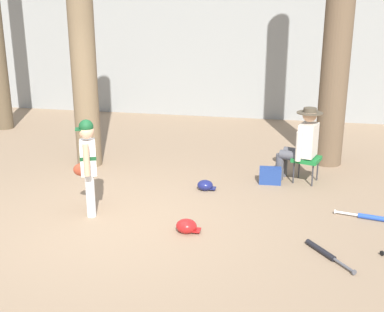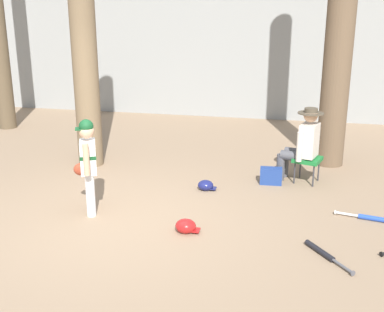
# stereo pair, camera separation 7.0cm
# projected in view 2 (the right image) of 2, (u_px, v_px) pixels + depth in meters

# --- Properties ---
(ground_plane) EXTENTS (60.00, 60.00, 0.00)m
(ground_plane) POSITION_uv_depth(u_px,v_px,m) (117.00, 222.00, 6.43)
(ground_plane) COLOR #897056
(concrete_back_wall) EXTENTS (18.00, 0.36, 2.96)m
(concrete_back_wall) POSITION_uv_depth(u_px,v_px,m) (209.00, 56.00, 12.12)
(concrete_back_wall) COLOR gray
(concrete_back_wall) RESTS_ON ground
(tree_near_player) EXTENTS (0.60, 0.60, 5.14)m
(tree_near_player) POSITION_uv_depth(u_px,v_px,m) (83.00, 32.00, 8.05)
(tree_near_player) COLOR brown
(tree_near_player) RESTS_ON ground
(tree_behind_spectator) EXTENTS (0.71, 0.71, 5.74)m
(tree_behind_spectator) POSITION_uv_depth(u_px,v_px,m) (341.00, 17.00, 7.99)
(tree_behind_spectator) COLOR brown
(tree_behind_spectator) RESTS_ON ground
(young_ballplayer) EXTENTS (0.47, 0.55, 1.31)m
(young_ballplayer) POSITION_uv_depth(u_px,v_px,m) (88.00, 161.00, 6.48)
(young_ballplayer) COLOR white
(young_ballplayer) RESTS_ON ground
(folding_stool) EXTENTS (0.50, 0.50, 0.41)m
(folding_stool) POSITION_uv_depth(u_px,v_px,m) (307.00, 160.00, 7.74)
(folding_stool) COLOR #196B2D
(folding_stool) RESTS_ON ground
(seated_spectator) EXTENTS (0.68, 0.53, 1.20)m
(seated_spectator) POSITION_uv_depth(u_px,v_px,m) (302.00, 143.00, 7.70)
(seated_spectator) COLOR #47474C
(seated_spectator) RESTS_ON ground
(handbag_beside_stool) EXTENTS (0.35, 0.20, 0.26)m
(handbag_beside_stool) POSITION_uv_depth(u_px,v_px,m) (271.00, 176.00, 7.74)
(handbag_beside_stool) COLOR navy
(handbag_beside_stool) RESTS_ON ground
(bat_blue_youth) EXTENTS (0.75, 0.21, 0.07)m
(bat_blue_youth) POSITION_uv_depth(u_px,v_px,m) (371.00, 218.00, 6.45)
(bat_blue_youth) COLOR #2347AD
(bat_blue_youth) RESTS_ON ground
(bat_black_composite) EXTENTS (0.52, 0.66, 0.07)m
(bat_black_composite) POSITION_uv_depth(u_px,v_px,m) (323.00, 253.00, 5.55)
(bat_black_composite) COLOR black
(bat_black_composite) RESTS_ON ground
(batting_helmet_navy) EXTENTS (0.28, 0.22, 0.16)m
(batting_helmet_navy) POSITION_uv_depth(u_px,v_px,m) (206.00, 185.00, 7.50)
(batting_helmet_navy) COLOR navy
(batting_helmet_navy) RESTS_ON ground
(batting_helmet_red) EXTENTS (0.31, 0.24, 0.18)m
(batting_helmet_red) POSITION_uv_depth(u_px,v_px,m) (186.00, 226.00, 6.12)
(batting_helmet_red) COLOR #A81919
(batting_helmet_red) RESTS_ON ground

